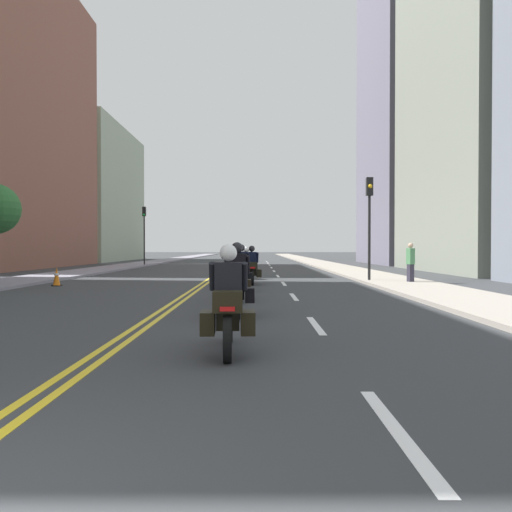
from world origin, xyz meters
TOP-DOWN VIEW (x-y plane):
  - ground_plane at (0.00, 48.00)m, footprint 264.00×264.00m
  - sidewalk_left at (-8.34, 48.00)m, footprint 2.99×144.00m
  - sidewalk_right at (8.34, 48.00)m, footprint 2.99×144.00m
  - centreline_yellow_inner at (-0.12, 48.00)m, footprint 0.12×132.00m
  - centreline_yellow_outer at (0.12, 48.00)m, footprint 0.12×132.00m
  - lane_dashes_white at (3.42, 29.00)m, footprint 0.14×56.40m
  - building_left_1 at (-17.09, 37.77)m, footprint 7.67×21.89m
  - building_right_1 at (16.72, 31.42)m, footprint 6.93×15.65m
  - building_left_2 at (-16.51, 60.06)m, footprint 6.52×20.15m
  - building_right_2 at (17.08, 48.08)m, footprint 7.65×14.35m
  - motorcycle_0 at (1.83, 5.27)m, footprint 0.78×2.17m
  - motorcycle_1 at (1.81, 9.41)m, footprint 0.77×2.11m
  - motorcycle_2 at (1.70, 12.69)m, footprint 0.77×2.18m
  - motorcycle_3 at (1.70, 16.56)m, footprint 0.77×2.26m
  - motorcycle_4 at (2.06, 19.64)m, footprint 0.78×2.20m
  - motorcycle_5 at (1.73, 23.37)m, footprint 0.78×2.12m
  - motorcycle_6 at (1.74, 26.92)m, footprint 0.78×2.22m
  - traffic_cone_0 at (-5.80, 18.67)m, footprint 0.33×0.33m
  - traffic_cone_1 at (-5.93, 18.95)m, footprint 0.32×0.32m
  - traffic_light_near at (7.24, 20.71)m, footprint 0.28×0.38m
  - traffic_light_far at (-7.24, 41.92)m, footprint 0.28×0.38m
  - pedestrian_1 at (8.73, 19.56)m, footprint 0.29×0.40m

SIDE VIEW (x-z plane):
  - ground_plane at x=0.00m, z-range 0.00..0.00m
  - centreline_yellow_inner at x=-0.12m, z-range 0.00..0.01m
  - centreline_yellow_outer at x=0.12m, z-range 0.00..0.01m
  - lane_dashes_white at x=3.42m, z-range 0.00..0.01m
  - sidewalk_left at x=-8.34m, z-range 0.00..0.12m
  - sidewalk_right at x=8.34m, z-range 0.00..0.12m
  - traffic_cone_1 at x=-5.93m, z-range 0.00..0.69m
  - traffic_cone_0 at x=-5.80m, z-range 0.00..0.75m
  - motorcycle_2 at x=1.70m, z-range -0.18..1.47m
  - motorcycle_5 at x=1.73m, z-range -0.15..1.45m
  - motorcycle_6 at x=1.74m, z-range -0.14..1.44m
  - motorcycle_0 at x=1.83m, z-range -0.14..1.46m
  - motorcycle_3 at x=1.70m, z-range -0.17..1.50m
  - motorcycle_1 at x=1.81m, z-range -0.17..1.50m
  - motorcycle_4 at x=2.06m, z-range -0.15..1.49m
  - pedestrian_1 at x=8.73m, z-range 0.03..1.78m
  - traffic_light_near at x=7.24m, z-range 0.89..5.53m
  - traffic_light_far at x=-7.24m, z-range 0.92..5.94m
  - building_left_2 at x=-16.51m, z-range 0.00..15.67m
  - building_left_1 at x=-17.09m, z-range 0.00..23.26m
  - building_right_1 at x=16.72m, z-range 0.00..25.04m
  - building_right_2 at x=17.08m, z-range 0.00..31.57m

